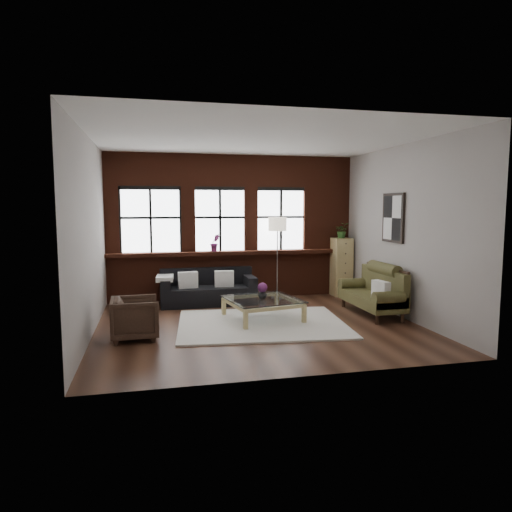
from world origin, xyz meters
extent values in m
plane|color=#381F14|center=(0.00, 0.00, 0.00)|extent=(5.50, 5.50, 0.00)
plane|color=white|center=(0.00, 0.00, 3.20)|extent=(5.50, 5.50, 0.00)
plane|color=#A7A19B|center=(0.00, 2.50, 1.60)|extent=(5.50, 0.00, 5.50)
plane|color=#A7A19B|center=(0.00, -2.50, 1.60)|extent=(5.50, 0.00, 5.50)
plane|color=#A7A19B|center=(-2.75, 0.00, 1.60)|extent=(0.00, 5.00, 5.00)
plane|color=#A7A19B|center=(2.75, 0.00, 1.60)|extent=(0.00, 5.00, 5.00)
cube|color=#522013|center=(0.00, 2.35, 1.04)|extent=(5.50, 0.30, 0.08)
cube|color=silver|center=(0.07, 0.01, 0.02)|extent=(3.10, 2.55, 0.03)
cube|color=white|center=(-1.07, 1.80, 0.55)|extent=(0.41, 0.18, 0.34)
cube|color=white|center=(-0.32, 1.80, 0.55)|extent=(0.41, 0.17, 0.34)
cube|color=white|center=(2.22, -0.23, 0.56)|extent=(0.20, 0.40, 0.34)
imported|color=#332319|center=(-2.07, -0.39, 0.33)|extent=(0.76, 0.74, 0.66)
imported|color=#B2B2B2|center=(0.16, 0.31, 0.48)|extent=(0.21, 0.21, 0.17)
sphere|color=#6A245E|center=(0.16, 0.31, 0.60)|extent=(0.18, 0.18, 0.18)
cube|color=tan|center=(2.49, 2.16, 0.67)|extent=(0.41, 0.41, 1.34)
imported|color=#2D5923|center=(2.49, 2.16, 1.52)|extent=(0.39, 0.37, 0.35)
imported|color=#6A245E|center=(-0.43, 2.32, 1.27)|extent=(0.24, 0.21, 0.38)
camera|label=1|loc=(-1.77, -7.62, 2.07)|focal=32.00mm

